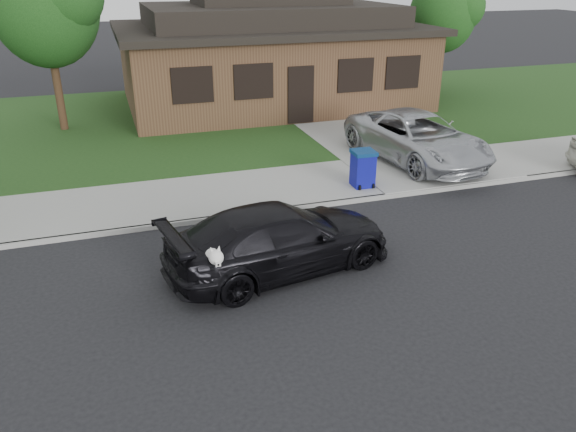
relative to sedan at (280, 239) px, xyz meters
name	(u,v)px	position (x,y,z in m)	size (l,w,h in m)	color
ground	(293,288)	(0.02, -0.78, -0.68)	(120.00, 120.00, 0.00)	black
sidewalk	(233,193)	(0.02, 4.22, -0.62)	(60.00, 3.00, 0.12)	gray
curb	(247,214)	(0.02, 2.72, -0.62)	(60.00, 0.12, 0.12)	gray
lawn	(187,121)	(0.02, 12.22, -0.61)	(60.00, 13.00, 0.13)	#193814
driveway	(359,127)	(6.02, 9.22, -0.61)	(4.50, 13.00, 0.14)	gray
sedan	(280,239)	(0.00, 0.00, 0.00)	(4.92, 2.74, 1.35)	black
minivan	(417,137)	(5.92, 4.96, 0.18)	(2.39, 5.18, 1.44)	#B1B4B9
recycling_bin	(363,168)	(3.45, 3.50, -0.05)	(0.63, 0.66, 1.00)	#0C0E85
house	(270,55)	(4.02, 14.22, 1.46)	(12.60, 8.60, 4.65)	#422B1C
tree_0	(49,3)	(-4.32, 12.10, 3.80)	(3.78, 3.60, 6.34)	#332114
tree_1	(447,12)	(12.16, 13.62, 3.04)	(3.15, 3.00, 5.25)	#332114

